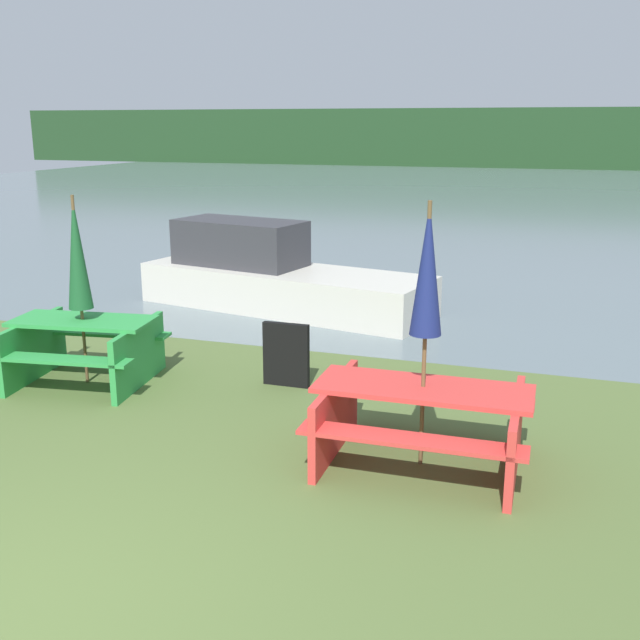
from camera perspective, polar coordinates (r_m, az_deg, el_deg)
name	(u,v)px	position (r m, az deg, el deg)	size (l,w,h in m)	color
water	(497,193)	(34.34, 13.32, 9.41)	(60.00, 50.00, 0.00)	slate
far_treeline	(528,138)	(54.17, 15.56, 13.21)	(80.00, 1.60, 4.00)	#1E3D1E
picnic_table_red	(422,416)	(6.73, 7.78, -7.25)	(1.92, 1.41, 0.73)	red
picnic_table_green	(85,345)	(9.16, -17.50, -1.79)	(1.79, 1.59, 0.77)	green
umbrella_darkgreen	(77,254)	(8.93, -18.03, 4.83)	(0.28, 0.28, 2.19)	brown
umbrella_navy	(427,271)	(6.36, 8.19, 3.69)	(0.28, 0.28, 2.35)	brown
boat	(273,277)	(12.37, -3.59, 3.30)	(5.07, 2.42, 1.41)	beige
signboard	(286,355)	(8.65, -2.60, -2.66)	(0.55, 0.08, 0.75)	black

